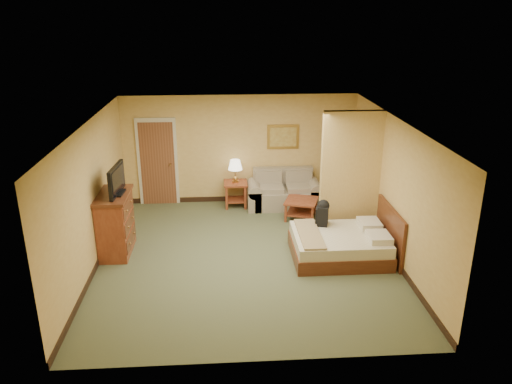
{
  "coord_description": "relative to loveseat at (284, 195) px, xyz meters",
  "views": [
    {
      "loc": [
        -0.39,
        -8.47,
        4.43
      ],
      "look_at": [
        0.22,
        0.6,
        1.1
      ],
      "focal_mm": 35.0,
      "sensor_mm": 36.0,
      "label": 1
    }
  ],
  "objects": [
    {
      "name": "loveseat",
      "position": [
        0.0,
        0.0,
        0.0
      ],
      "size": [
        1.75,
        0.81,
        0.88
      ],
      "color": "gray",
      "rests_on": "floor"
    },
    {
      "name": "door",
      "position": [
        -2.98,
        0.39,
        0.75
      ],
      "size": [
        0.94,
        0.16,
        2.1
      ],
      "color": "beige",
      "rests_on": "floor"
    },
    {
      "name": "tv",
      "position": [
        -3.4,
        -2.18,
        1.17
      ],
      "size": [
        0.25,
        0.89,
        0.55
      ],
      "rotation": [
        0.0,
        0.0,
        -0.07
      ],
      "color": "black",
      "rests_on": "dresser"
    },
    {
      "name": "ceiling",
      "position": [
        -1.03,
        -2.57,
        2.31
      ],
      "size": [
        6.0,
        6.0,
        0.0
      ],
      "primitive_type": "plane",
      "rotation": [
        3.14,
        0.0,
        0.0
      ],
      "color": "white",
      "rests_on": "back_wall"
    },
    {
      "name": "wall_picture",
      "position": [
        0.0,
        0.4,
        1.31
      ],
      "size": [
        0.75,
        0.04,
        0.59
      ],
      "color": "#B78E3F",
      "rests_on": "back_wall"
    },
    {
      "name": "table_lamp",
      "position": [
        -1.15,
        0.08,
        0.73
      ],
      "size": [
        0.33,
        0.33,
        0.55
      ],
      "color": "#B58542",
      "rests_on": "side_table"
    },
    {
      "name": "bed",
      "position": [
        0.8,
        -2.67,
        -0.02
      ],
      "size": [
        1.87,
        1.5,
        0.97
      ],
      "color": "#4D2212",
      "rests_on": "floor"
    },
    {
      "name": "baseboard",
      "position": [
        -1.03,
        0.42,
        -0.23
      ],
      "size": [
        5.5,
        0.02,
        0.12
      ],
      "primitive_type": "cube",
      "color": "black",
      "rests_on": "floor"
    },
    {
      "name": "partition",
      "position": [
        1.12,
        -1.65,
        1.01
      ],
      "size": [
        1.2,
        0.15,
        2.6
      ],
      "primitive_type": "cube",
      "color": "tan",
      "rests_on": "floor"
    },
    {
      "name": "side_table",
      "position": [
        -1.15,
        0.08,
        0.11
      ],
      "size": [
        0.55,
        0.55,
        0.6
      ],
      "color": "maroon",
      "rests_on": "floor"
    },
    {
      "name": "floor",
      "position": [
        -1.03,
        -2.57,
        -0.29
      ],
      "size": [
        6.0,
        6.0,
        0.0
      ],
      "primitive_type": "plane",
      "color": "#4F5638",
      "rests_on": "ground"
    },
    {
      "name": "dresser",
      "position": [
        -3.5,
        -2.18,
        0.32
      ],
      "size": [
        0.59,
        1.13,
        1.2
      ],
      "color": "maroon",
      "rests_on": "floor"
    },
    {
      "name": "backpack",
      "position": [
        0.49,
        -2.21,
        0.46
      ],
      "size": [
        0.27,
        0.34,
        0.51
      ],
      "rotation": [
        0.0,
        0.0,
        -0.27
      ],
      "color": "black",
      "rests_on": "bed"
    },
    {
      "name": "back_wall",
      "position": [
        -1.03,
        0.43,
        1.01
      ],
      "size": [
        5.5,
        0.02,
        2.6
      ],
      "primitive_type": "cube",
      "color": "tan",
      "rests_on": "floor"
    },
    {
      "name": "left_wall",
      "position": [
        -3.78,
        -2.57,
        1.01
      ],
      "size": [
        0.02,
        6.0,
        2.6
      ],
      "primitive_type": "cube",
      "color": "tan",
      "rests_on": "floor"
    },
    {
      "name": "right_wall",
      "position": [
        1.72,
        -2.57,
        1.01
      ],
      "size": [
        0.02,
        6.0,
        2.6
      ],
      "primitive_type": "cube",
      "color": "tan",
      "rests_on": "floor"
    },
    {
      "name": "coffee_table",
      "position": [
        0.29,
        -0.77,
        0.03
      ],
      "size": [
        0.87,
        0.87,
        0.44
      ],
      "rotation": [
        0.0,
        0.0,
        -0.32
      ],
      "color": "maroon",
      "rests_on": "floor"
    }
  ]
}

